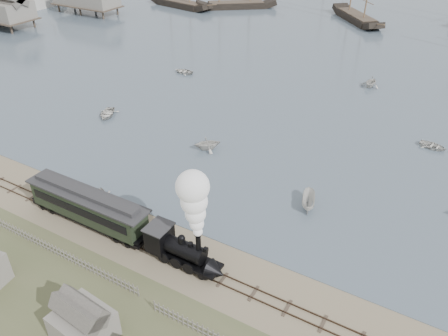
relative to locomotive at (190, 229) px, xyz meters
The scene contains 13 objects.
ground 6.89m from the locomotive, 157.81° to the left, with size 600.00×600.00×0.00m, color gray.
rail_track 6.57m from the locomotive, behind, with size 120.00×1.80×0.16m.
picket_fence_west 13.21m from the locomotive, 156.32° to the right, with size 19.00×0.10×1.20m, color gray, non-canonical shape.
western_wharf 91.16m from the locomotive, 152.56° to the left, with size 36.00×56.00×8.00m, color gray, non-canonical shape.
locomotive is the anchor object (origin of this frame).
passenger_coach 12.39m from the locomotive, behind, with size 14.07×2.71×3.42m.
beached_dinghy 14.66m from the locomotive, 167.46° to the left, with size 3.89×2.78×0.81m, color beige.
rowboat_0 33.85m from the locomotive, 145.37° to the left, with size 4.04×2.88×0.84m, color beige.
rowboat_1 20.97m from the locomotive, 118.13° to the left, with size 3.41×2.95×1.80m, color beige.
rowboat_2 14.98m from the locomotive, 66.72° to the left, with size 3.55×1.34×1.37m, color beige.
rowboat_3 36.66m from the locomotive, 65.14° to the left, with size 3.36×2.40×0.70m, color beige.
rowboat_6 48.55m from the locomotive, 125.37° to the left, with size 3.59×2.56×0.74m, color beige.
rowboat_7 50.14m from the locomotive, 86.53° to the left, with size 3.43×2.96×1.81m, color beige.
Camera 1 is at (21.30, -24.74, 28.38)m, focal length 35.00 mm.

